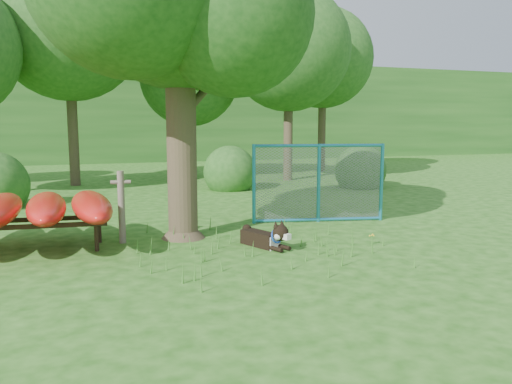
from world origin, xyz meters
name	(u,v)px	position (x,y,z in m)	size (l,w,h in m)	color
ground	(269,264)	(0.00, 0.00, 0.00)	(80.00, 80.00, 0.00)	#1D5210
wooden_post	(121,205)	(-2.11, 2.24, 0.72)	(0.37, 0.13, 1.37)	brown
kayak_rack	(23,209)	(-3.77, 2.22, 0.75)	(3.07, 3.11, 0.99)	black
husky_dog	(267,237)	(0.34, 0.98, 0.20)	(0.68, 1.20, 0.56)	black
fence_section	(319,183)	(2.30, 2.87, 0.89)	(3.00, 0.73, 2.97)	teal
wildflower_clump	(372,236)	(2.26, 0.55, 0.16)	(0.09, 0.08, 0.20)	#407D29
bg_tree_b	(68,27)	(-3.00, 12.00, 5.61)	(5.20, 5.20, 8.22)	#3A2F20
bg_tree_c	(189,77)	(1.50, 13.00, 4.11)	(4.00, 4.00, 6.12)	#3A2F20
bg_tree_d	(289,49)	(5.00, 11.00, 5.08)	(4.80, 4.80, 7.50)	#3A2F20
bg_tree_e	(323,58)	(8.00, 14.00, 5.23)	(4.60, 4.60, 7.55)	#3A2F20
shrub_right	(360,187)	(6.50, 8.00, 0.00)	(1.80, 1.80, 1.80)	#21521A
shrub_mid	(230,189)	(2.00, 9.00, 0.00)	(1.80, 1.80, 1.80)	#21521A
wooded_hillside	(122,112)	(0.00, 28.00, 3.00)	(80.00, 12.00, 6.00)	#21521A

